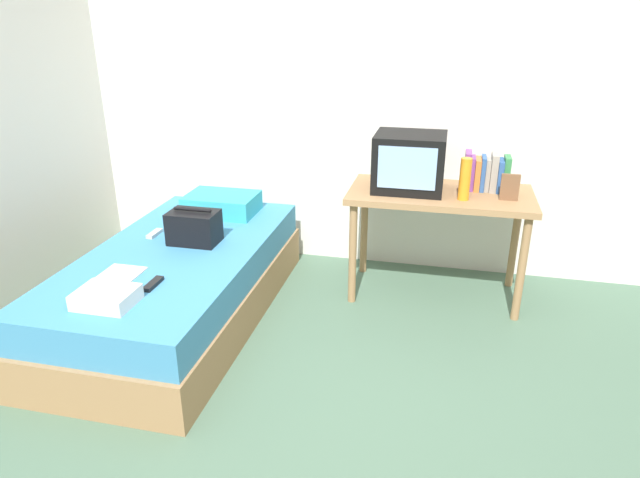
% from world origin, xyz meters
% --- Properties ---
extents(ground_plane, '(8.00, 8.00, 0.00)m').
position_xyz_m(ground_plane, '(0.00, 0.00, 0.00)').
color(ground_plane, '#4C6B56').
extents(wall_back, '(5.20, 0.10, 2.60)m').
position_xyz_m(wall_back, '(0.00, 2.00, 1.30)').
color(wall_back, silver).
rests_on(wall_back, ground).
extents(bed, '(1.00, 2.00, 0.46)m').
position_xyz_m(bed, '(-0.84, 0.82, 0.23)').
color(bed, '#9E754C').
rests_on(bed, ground).
extents(desk, '(1.16, 0.60, 0.73)m').
position_xyz_m(desk, '(0.69, 1.51, 0.63)').
color(desk, '#9E754C').
rests_on(desk, ground).
extents(tv, '(0.44, 0.39, 0.36)m').
position_xyz_m(tv, '(0.48, 1.52, 0.91)').
color(tv, black).
rests_on(tv, desk).
extents(water_bottle, '(0.07, 0.07, 0.26)m').
position_xyz_m(water_bottle, '(0.82, 1.38, 0.86)').
color(water_bottle, orange).
rests_on(water_bottle, desk).
extents(book_row, '(0.28, 0.17, 0.24)m').
position_xyz_m(book_row, '(0.96, 1.62, 0.84)').
color(book_row, '#7A3D89').
rests_on(book_row, desk).
extents(picture_frame, '(0.11, 0.02, 0.16)m').
position_xyz_m(picture_frame, '(1.09, 1.43, 0.81)').
color(picture_frame, brown).
rests_on(picture_frame, desk).
extents(pillow, '(0.49, 0.34, 0.14)m').
position_xyz_m(pillow, '(-0.82, 1.51, 0.53)').
color(pillow, '#33A8B7').
rests_on(pillow, bed).
extents(handbag, '(0.30, 0.20, 0.22)m').
position_xyz_m(handbag, '(-0.77, 0.96, 0.56)').
color(handbag, black).
rests_on(handbag, bed).
extents(magazine, '(0.21, 0.29, 0.01)m').
position_xyz_m(magazine, '(-0.97, 0.40, 0.47)').
color(magazine, white).
rests_on(magazine, bed).
extents(remote_dark, '(0.04, 0.16, 0.02)m').
position_xyz_m(remote_dark, '(-0.73, 0.36, 0.47)').
color(remote_dark, black).
rests_on(remote_dark, bed).
extents(remote_silver, '(0.04, 0.14, 0.02)m').
position_xyz_m(remote_silver, '(-1.08, 1.01, 0.47)').
color(remote_silver, '#B7B7BC').
rests_on(remote_silver, bed).
extents(folded_towel, '(0.28, 0.22, 0.08)m').
position_xyz_m(folded_towel, '(-0.86, 0.13, 0.50)').
color(folded_towel, white).
rests_on(folded_towel, bed).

